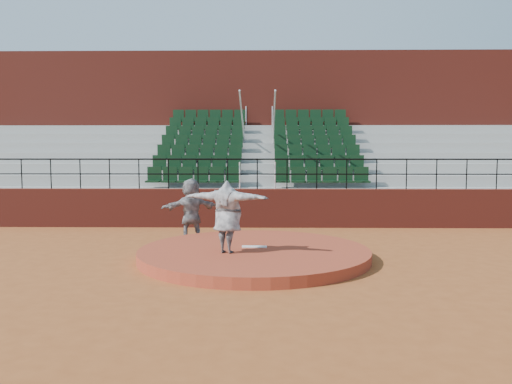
% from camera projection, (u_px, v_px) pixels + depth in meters
% --- Properties ---
extents(ground, '(90.00, 90.00, 0.00)m').
position_uv_depth(ground, '(254.00, 259.00, 11.93)').
color(ground, brown).
rests_on(ground, ground).
extents(pitchers_mound, '(5.50, 5.50, 0.25)m').
position_uv_depth(pitchers_mound, '(254.00, 254.00, 11.92)').
color(pitchers_mound, '#9B3922').
rests_on(pitchers_mound, ground).
extents(pitching_rubber, '(0.60, 0.15, 0.03)m').
position_uv_depth(pitching_rubber, '(254.00, 247.00, 12.05)').
color(pitching_rubber, white).
rests_on(pitching_rubber, pitchers_mound).
extents(boundary_wall, '(24.00, 0.30, 1.30)m').
position_uv_depth(boundary_wall, '(257.00, 208.00, 16.86)').
color(boundary_wall, maroon).
rests_on(boundary_wall, ground).
extents(wall_railing, '(24.04, 0.05, 1.03)m').
position_uv_depth(wall_railing, '(257.00, 167.00, 16.74)').
color(wall_railing, black).
rests_on(wall_railing, boundary_wall).
extents(seating_deck, '(24.00, 5.97, 4.63)m').
position_uv_depth(seating_deck, '(259.00, 179.00, 20.42)').
color(seating_deck, '#969791').
rests_on(seating_deck, ground).
extents(press_box_facade, '(24.00, 3.00, 7.10)m').
position_uv_depth(press_box_facade, '(260.00, 131.00, 24.19)').
color(press_box_facade, maroon).
rests_on(press_box_facade, ground).
extents(pitcher, '(2.10, 1.16, 1.65)m').
position_uv_depth(pitcher, '(227.00, 217.00, 11.36)').
color(pitcher, black).
rests_on(pitcher, pitchers_mound).
extents(fielder, '(1.74, 1.15, 1.80)m').
position_uv_depth(fielder, '(191.00, 209.00, 14.32)').
color(fielder, black).
rests_on(fielder, ground).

